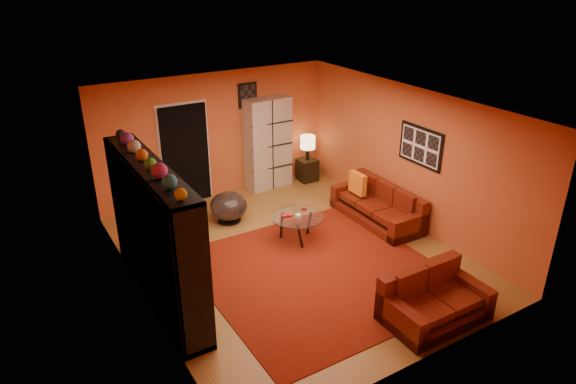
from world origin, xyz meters
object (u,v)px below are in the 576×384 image
sofa (380,206)px  table_lamp (308,143)px  loveseat (431,299)px  side_table (307,170)px  coffee_table (297,218)px  bowl_chair (229,206)px  storage_cabinet (268,143)px  entertainment_unit (155,234)px  tv (161,238)px

sofa → table_lamp: table_lamp is taller
loveseat → side_table: size_ratio=2.90×
coffee_table → side_table: bearing=53.1°
coffee_table → side_table: size_ratio=1.89×
loveseat → bowl_chair: (-1.16, 4.12, 0.03)m
loveseat → storage_cabinet: bearing=-2.8°
loveseat → sofa: bearing=-26.1°
entertainment_unit → table_lamp: 5.04m
coffee_table → side_table: side_table is taller
storage_cabinet → table_lamp: 0.94m
bowl_chair → side_table: bearing=21.1°
side_table → table_lamp: 0.65m
bowl_chair → table_lamp: (2.40, 0.93, 0.58)m
sofa → coffee_table: 1.80m
entertainment_unit → tv: 0.10m
storage_cabinet → bowl_chair: bearing=-147.4°
sofa → coffee_table: bearing=176.0°
entertainment_unit → tv: bearing=-59.0°
bowl_chair → entertainment_unit: bearing=-138.2°
bowl_chair → coffee_table: bearing=-61.2°
entertainment_unit → coffee_table: 2.72m
loveseat → bowl_chair: loveseat is taller
sofa → loveseat: bearing=-115.9°
storage_cabinet → bowl_chair: (-1.48, -1.10, -0.68)m
sofa → storage_cabinet: storage_cabinet is taller
side_table → table_lamp: (0.00, 0.00, 0.65)m
tv → loveseat: (3.02, -2.34, -0.73)m
coffee_table → side_table: 2.80m
loveseat → storage_cabinet: size_ratio=0.73×
entertainment_unit → tv: (0.05, -0.08, -0.04)m
coffee_table → tv: bearing=-169.5°
table_lamp → loveseat: bearing=-103.8°
entertainment_unit → loveseat: entertainment_unit is taller
loveseat → side_table: bearing=-13.1°
coffee_table → bowl_chair: (-0.72, 1.31, -0.12)m
entertainment_unit → storage_cabinet: bearing=39.6°
sofa → storage_cabinet: size_ratio=0.98×
tv → storage_cabinet: bearing=-49.1°
tv → side_table: tv is taller
side_table → table_lamp: bearing=0.0°
tv → loveseat: 3.88m
side_table → storage_cabinet: bearing=169.2°
storage_cabinet → tv: bearing=-143.2°
loveseat → table_lamp: bearing=-13.1°
tv → table_lamp: tv is taller
bowl_chair → side_table: size_ratio=1.43×
coffee_table → table_lamp: table_lamp is taller
sofa → side_table: (-0.10, 2.38, -0.04)m
loveseat → coffee_table: 2.85m
sofa → loveseat: same height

